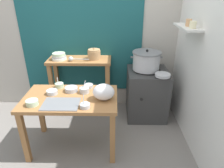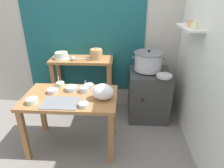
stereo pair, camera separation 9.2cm
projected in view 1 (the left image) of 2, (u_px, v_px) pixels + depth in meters
ground_plane at (86, 143)px, 2.69m from camera, size 9.00×9.00×0.00m
wall_back at (96, 29)px, 3.12m from camera, size 4.40×0.12×2.60m
wall_right at (204, 43)px, 2.30m from camera, size 0.30×3.20×2.60m
prep_table at (71, 105)px, 2.40m from camera, size 1.10×0.66×0.72m
back_shelf_table at (80, 72)px, 3.15m from camera, size 0.96×0.40×0.90m
stove_block at (147, 93)px, 3.15m from camera, size 0.60×0.61×0.78m
steamer_pot at (146, 61)px, 2.94m from camera, size 0.46×0.42×0.31m
clay_pot at (94, 54)px, 3.02m from camera, size 0.19×0.19×0.18m
bowl_stack_enamel at (59, 56)px, 3.02m from camera, size 0.22×0.22×0.10m
ladle at (72, 59)px, 2.95m from camera, size 0.31×0.07×0.07m
serving_tray at (61, 104)px, 2.20m from camera, size 0.40×0.28×0.01m
plastic_bag at (104, 92)px, 2.26m from camera, size 0.25×0.19×0.19m
wide_pan at (163, 75)px, 2.75m from camera, size 0.21×0.21×0.04m
prep_bowl_0 at (89, 86)px, 2.57m from camera, size 0.11×0.11×0.04m
prep_bowl_1 at (32, 102)px, 2.17m from camera, size 0.13×0.13×0.06m
prep_bowl_2 at (59, 85)px, 2.56m from camera, size 0.11×0.11×0.14m
prep_bowl_3 at (52, 92)px, 2.41m from camera, size 0.13×0.13×0.05m
prep_bowl_4 at (71, 89)px, 2.48m from camera, size 0.16×0.16×0.05m
prep_bowl_5 at (84, 90)px, 2.44m from camera, size 0.12×0.12×0.14m
prep_bowl_6 at (85, 105)px, 2.13m from camera, size 0.11×0.11×0.15m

